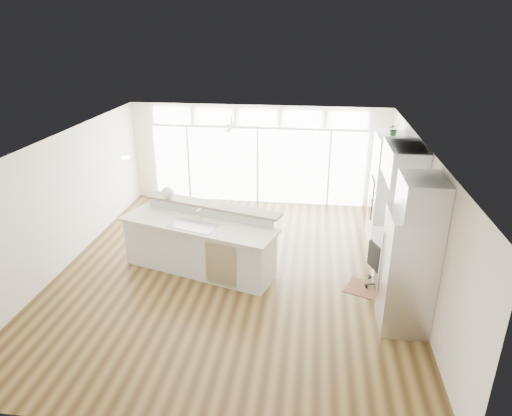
# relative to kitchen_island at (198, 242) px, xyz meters

# --- Properties ---
(floor) EXTENTS (7.00, 8.00, 0.02)m
(floor) POSITION_rel_kitchen_island_xyz_m (0.70, 0.04, -0.65)
(floor) COLOR #412D14
(floor) RESTS_ON ground
(ceiling) EXTENTS (7.00, 8.00, 0.02)m
(ceiling) POSITION_rel_kitchen_island_xyz_m (0.70, 0.04, 2.06)
(ceiling) COLOR white
(ceiling) RESTS_ON wall_back
(wall_back) EXTENTS (7.00, 0.04, 2.70)m
(wall_back) POSITION_rel_kitchen_island_xyz_m (0.70, 4.04, 0.71)
(wall_back) COLOR #EEE4CE
(wall_back) RESTS_ON floor
(wall_front) EXTENTS (7.00, 0.04, 2.70)m
(wall_front) POSITION_rel_kitchen_island_xyz_m (0.70, -3.96, 0.71)
(wall_front) COLOR #EEE4CE
(wall_front) RESTS_ON floor
(wall_left) EXTENTS (0.04, 8.00, 2.70)m
(wall_left) POSITION_rel_kitchen_island_xyz_m (-2.80, 0.04, 0.71)
(wall_left) COLOR #EEE4CE
(wall_left) RESTS_ON floor
(wall_right) EXTENTS (0.04, 8.00, 2.70)m
(wall_right) POSITION_rel_kitchen_island_xyz_m (4.20, 0.04, 0.71)
(wall_right) COLOR #EEE4CE
(wall_right) RESTS_ON floor
(glass_wall) EXTENTS (5.80, 0.06, 2.08)m
(glass_wall) POSITION_rel_kitchen_island_xyz_m (0.70, 3.98, 0.41)
(glass_wall) COLOR white
(glass_wall) RESTS_ON wall_back
(transom_row) EXTENTS (5.90, 0.06, 0.40)m
(transom_row) POSITION_rel_kitchen_island_xyz_m (0.70, 3.98, 1.74)
(transom_row) COLOR white
(transom_row) RESTS_ON wall_back
(desk_window) EXTENTS (0.04, 0.85, 0.85)m
(desk_window) POSITION_rel_kitchen_island_xyz_m (4.16, 0.34, 0.91)
(desk_window) COLOR white
(desk_window) RESTS_ON wall_right
(ceiling_fan) EXTENTS (1.16, 1.16, 0.32)m
(ceiling_fan) POSITION_rel_kitchen_island_xyz_m (0.20, 2.84, 1.84)
(ceiling_fan) COLOR white
(ceiling_fan) RESTS_ON ceiling
(recessed_lights) EXTENTS (3.40, 3.00, 0.02)m
(recessed_lights) POSITION_rel_kitchen_island_xyz_m (0.70, 0.24, 2.04)
(recessed_lights) COLOR beige
(recessed_lights) RESTS_ON ceiling
(oven_cabinet) EXTENTS (0.64, 1.20, 2.50)m
(oven_cabinet) POSITION_rel_kitchen_island_xyz_m (3.87, 1.84, 0.61)
(oven_cabinet) COLOR silver
(oven_cabinet) RESTS_ON floor
(desk_nook) EXTENTS (0.72, 1.30, 0.76)m
(desk_nook) POSITION_rel_kitchen_island_xyz_m (3.83, 0.34, -0.26)
(desk_nook) COLOR silver
(desk_nook) RESTS_ON floor
(upper_cabinets) EXTENTS (0.64, 1.30, 0.64)m
(upper_cabinets) POSITION_rel_kitchen_island_xyz_m (3.87, 0.34, 1.71)
(upper_cabinets) COLOR silver
(upper_cabinets) RESTS_ON wall_right
(refrigerator) EXTENTS (0.76, 0.90, 2.00)m
(refrigerator) POSITION_rel_kitchen_island_xyz_m (3.81, -1.31, 0.36)
(refrigerator) COLOR silver
(refrigerator) RESTS_ON floor
(fridge_cabinet) EXTENTS (0.64, 0.90, 0.60)m
(fridge_cabinet) POSITION_rel_kitchen_island_xyz_m (3.87, -1.31, 1.66)
(fridge_cabinet) COLOR silver
(fridge_cabinet) RESTS_ON wall_right
(framed_photos) EXTENTS (0.06, 0.22, 0.80)m
(framed_photos) POSITION_rel_kitchen_island_xyz_m (4.16, 0.96, 0.76)
(framed_photos) COLOR black
(framed_photos) RESTS_ON wall_right
(kitchen_island) EXTENTS (3.44, 2.10, 1.28)m
(kitchen_island) POSITION_rel_kitchen_island_xyz_m (0.00, 0.00, 0.00)
(kitchen_island) COLOR silver
(kitchen_island) RESTS_ON floor
(rug) EXTENTS (1.01, 0.88, 0.01)m
(rug) POSITION_rel_kitchen_island_xyz_m (3.37, -0.33, -0.63)
(rug) COLOR #3D1E13
(rug) RESTS_ON floor
(office_chair) EXTENTS (0.60, 0.58, 0.91)m
(office_chair) POSITION_rel_kitchen_island_xyz_m (3.62, -0.15, -0.18)
(office_chair) COLOR black
(office_chair) RESTS_ON floor
(fishbowl) EXTENTS (0.31, 0.31, 0.26)m
(fishbowl) POSITION_rel_kitchen_island_xyz_m (-0.79, 0.66, 0.77)
(fishbowl) COLOR silver
(fishbowl) RESTS_ON kitchen_island
(monitor) EXTENTS (0.15, 0.51, 0.42)m
(monitor) POSITION_rel_kitchen_island_xyz_m (3.75, 0.34, 0.33)
(monitor) COLOR black
(monitor) RESTS_ON desk_nook
(keyboard) EXTENTS (0.14, 0.31, 0.02)m
(keyboard) POSITION_rel_kitchen_island_xyz_m (3.58, 0.34, 0.13)
(keyboard) COLOR silver
(keyboard) RESTS_ON desk_nook
(potted_plant) EXTENTS (0.24, 0.27, 0.21)m
(potted_plant) POSITION_rel_kitchen_island_xyz_m (3.87, 1.84, 1.96)
(potted_plant) COLOR #295223
(potted_plant) RESTS_ON oven_cabinet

